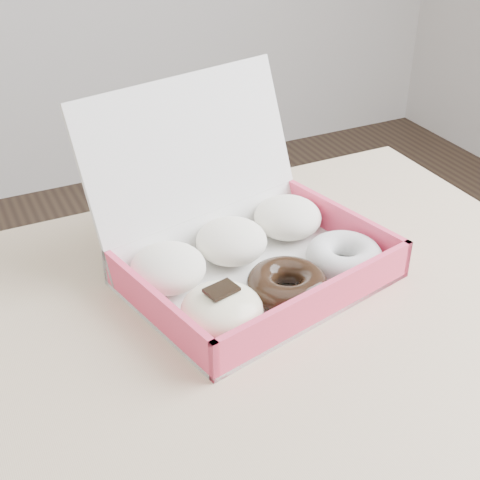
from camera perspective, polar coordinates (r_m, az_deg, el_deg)
name	(u,v)px	position (r m, az deg, el deg)	size (l,w,h in m)	color
table	(167,428)	(0.81, -6.27, -15.68)	(1.20, 0.80, 0.75)	tan
donut_box	(247,251)	(0.88, 0.58, -0.94)	(0.39, 0.37, 0.23)	white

